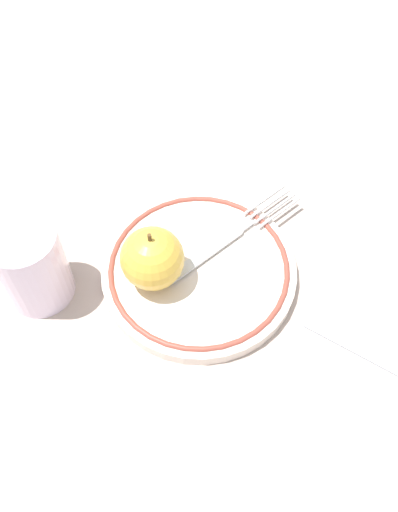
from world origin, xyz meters
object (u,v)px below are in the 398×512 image
(fork, at_px, (230,236))
(napkin_folded, at_px, (382,301))
(plate, at_px, (199,271))
(apple_red_whole, at_px, (152,258))
(drinking_glass, at_px, (31,265))

(fork, distance_m, napkin_folded, 0.17)
(plate, bearing_deg, apple_red_whole, -34.66)
(plate, height_order, apple_red_whole, apple_red_whole)
(apple_red_whole, height_order, fork, apple_red_whole)
(apple_red_whole, height_order, napkin_folded, apple_red_whole)
(fork, relative_size, napkin_folded, 1.34)
(napkin_folded, bearing_deg, drinking_glass, -50.42)
(plate, distance_m, apple_red_whole, 0.06)
(fork, relative_size, drinking_glass, 1.88)
(plate, xyz_separation_m, fork, (-0.05, -0.00, 0.01))
(apple_red_whole, distance_m, napkin_folded, 0.24)
(apple_red_whole, relative_size, napkin_folded, 0.53)
(apple_red_whole, bearing_deg, fork, 163.38)
(apple_red_whole, relative_size, fork, 0.40)
(fork, bearing_deg, drinking_glass, 154.97)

